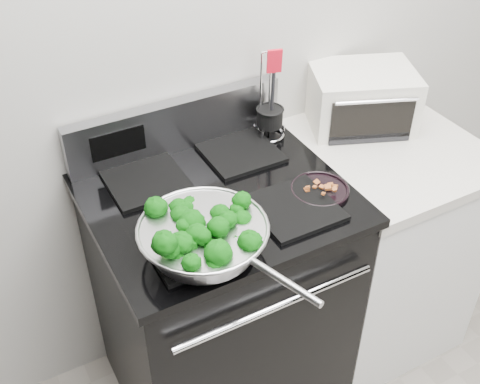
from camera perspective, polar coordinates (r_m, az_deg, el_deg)
back_wall at (r=2.05m, az=0.97°, el=16.34°), size 4.00×0.02×2.70m
gas_range at (r=2.18m, az=-1.87°, el=-9.90°), size 0.79×0.69×1.13m
counter at (r=2.48m, az=12.46°, el=-4.55°), size 0.62×0.68×0.92m
skillet at (r=1.63m, az=-3.44°, el=-4.24°), size 0.36×0.56×0.08m
broccoli_pile at (r=1.62m, az=-3.53°, el=-3.67°), size 0.29×0.29×0.10m
bacon_plate at (r=1.88m, az=7.59°, el=0.46°), size 0.18×0.18×0.04m
utensil_holder at (r=2.11m, az=2.84°, el=6.73°), size 0.11×0.11×0.33m
toaster_oven at (r=2.26m, az=11.45°, el=8.73°), size 0.44×0.40×0.21m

